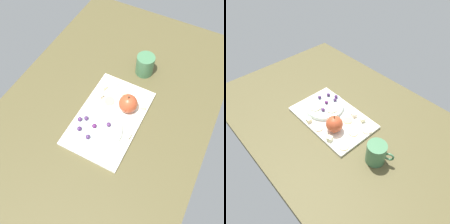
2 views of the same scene
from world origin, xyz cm
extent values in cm
cube|color=brown|center=(0.00, 0.00, 1.69)|extent=(130.37, 83.28, 3.38)
cube|color=white|center=(-4.23, -3.49, 3.99)|extent=(38.03, 24.10, 1.22)
cylinder|color=silver|center=(-11.76, -2.17, 5.56)|extent=(19.00, 19.00, 1.92)
sphere|color=#BA4828|center=(2.55, -8.20, 8.35)|extent=(7.50, 7.50, 7.50)
cylinder|color=brown|center=(2.55, -8.20, 12.71)|extent=(0.50, 0.50, 1.20)
cube|color=#F9EEBD|center=(-8.91, -13.66, 5.65)|extent=(2.26, 2.26, 2.10)
cube|color=#F9E0C6|center=(2.35, 4.13, 5.65)|extent=(2.59, 2.59, 2.10)
cube|color=#F9F1BD|center=(5.61, -13.55, 5.65)|extent=(2.68, 2.68, 2.10)
cube|color=#F9F3C2|center=(7.06, 4.91, 5.65)|extent=(2.70, 2.70, 2.10)
cylinder|color=#DAB77A|center=(2.44, -0.27, 4.80)|extent=(4.38, 4.38, 0.40)
cylinder|color=#D2BA8C|center=(12.05, -11.39, 4.80)|extent=(4.38, 4.38, 0.40)
cylinder|color=#D3B38D|center=(12.42, 2.19, 4.80)|extent=(4.38, 4.38, 0.40)
cylinder|color=#E2BE87|center=(9.38, -3.26, 4.80)|extent=(4.38, 4.38, 0.40)
cylinder|color=#E2B98C|center=(-3.02, -12.90, 4.80)|extent=(4.38, 4.38, 0.40)
ellipsoid|color=#442456|center=(-15.23, 3.35, 7.39)|extent=(1.85, 1.67, 1.73)
ellipsoid|color=#4F2A5C|center=(-8.65, -5.47, 7.27)|extent=(1.85, 1.67, 1.49)
ellipsoid|color=#511B54|center=(-11.63, -0.98, 7.27)|extent=(1.85, 1.67, 1.50)
ellipsoid|color=#482B5C|center=(-16.70, -1.13, 7.37)|extent=(1.85, 1.67, 1.69)
ellipsoid|color=#48295A|center=(-10.20, 3.32, 7.33)|extent=(1.85, 1.67, 1.62)
ellipsoid|color=#4F2B5F|center=(-11.66, 5.29, 7.34)|extent=(1.85, 1.67, 1.62)
cylinder|color=beige|center=(-12.86, -6.72, 6.83)|extent=(5.58, 5.58, 0.60)
cylinder|color=beige|center=(-6.75, -1.73, 6.83)|extent=(5.58, 5.58, 0.60)
cylinder|color=#42744C|center=(24.34, -5.99, 8.02)|extent=(7.77, 7.77, 9.28)
torus|color=#42744C|center=(28.85, -3.65, 8.02)|extent=(3.92, 2.55, 4.00)
camera|label=1|loc=(-46.98, -26.74, 87.86)|focal=39.22mm
camera|label=2|loc=(52.60, -50.85, 79.34)|focal=36.03mm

